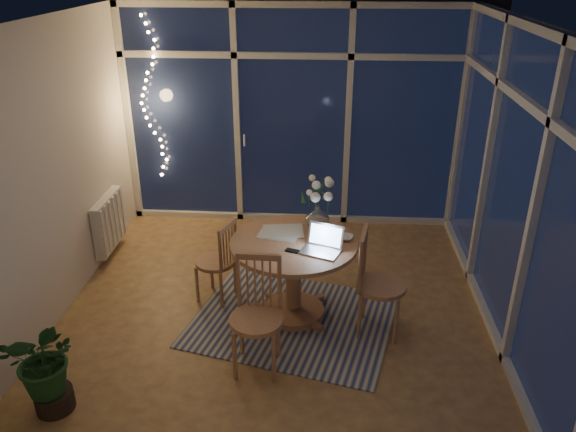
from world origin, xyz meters
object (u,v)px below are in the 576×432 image
object	(u,v)px
dining_table	(294,279)
potted_plant	(47,368)
flower_vase	(317,217)
chair_right	(381,283)
laptop	(321,240)
chair_left	(215,260)
chair_front	(256,317)

from	to	relation	value
dining_table	potted_plant	bearing A→B (deg)	-141.98
dining_table	flower_vase	xyz separation A→B (m)	(0.20, 0.29, 0.49)
chair_right	potted_plant	size ratio (longest dim) A/B	1.29
chair_right	laptop	world-z (taller)	laptop
dining_table	chair_right	xyz separation A→B (m)	(0.77, -0.19, 0.11)
chair_left	flower_vase	bearing A→B (deg)	114.00
chair_left	chair_right	size ratio (longest dim) A/B	0.86
chair_right	potted_plant	bearing A→B (deg)	123.94
flower_vase	potted_plant	xyz separation A→B (m)	(-1.88, -1.61, -0.49)
chair_right	chair_front	world-z (taller)	chair_right
chair_front	potted_plant	bearing A→B (deg)	-157.12
chair_right	laptop	xyz separation A→B (m)	(-0.53, 0.01, 0.39)
chair_front	flower_vase	distance (m)	1.20
chair_left	chair_right	distance (m)	1.59
chair_left	chair_right	world-z (taller)	chair_right
chair_front	laptop	world-z (taller)	laptop
chair_right	chair_front	size ratio (longest dim) A/B	1.01
flower_vase	potted_plant	distance (m)	2.53
dining_table	laptop	xyz separation A→B (m)	(0.24, -0.18, 0.50)
dining_table	potted_plant	xyz separation A→B (m)	(-1.69, -1.32, -0.00)
chair_front	laptop	size ratio (longest dim) A/B	3.07
chair_left	chair_front	bearing A→B (deg)	47.78
flower_vase	chair_left	bearing A→B (deg)	-176.07
potted_plant	chair_front	bearing A→B (deg)	21.28
chair_right	potted_plant	world-z (taller)	chair_right
chair_left	potted_plant	world-z (taller)	chair_left
chair_left	laptop	world-z (taller)	laptop
flower_vase	chair_right	bearing A→B (deg)	-40.22
dining_table	potted_plant	size ratio (longest dim) A/B	1.48
dining_table	laptop	size ratio (longest dim) A/B	3.55
laptop	chair_left	bearing A→B (deg)	179.00
dining_table	potted_plant	world-z (taller)	dining_table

